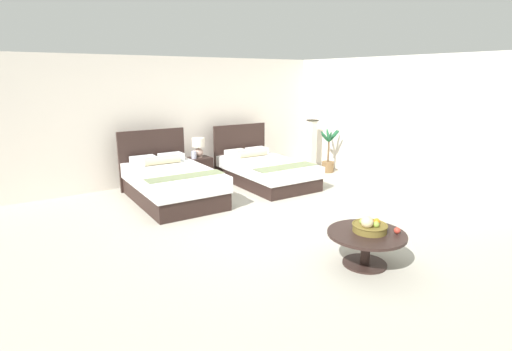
% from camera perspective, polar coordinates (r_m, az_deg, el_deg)
% --- Properties ---
extents(ground_plane, '(10.17, 9.94, 0.02)m').
position_cam_1_polar(ground_plane, '(6.49, 2.90, -5.92)').
color(ground_plane, '#B5B0A0').
extents(wall_back, '(10.17, 0.12, 2.59)m').
position_cam_1_polar(wall_back, '(8.86, -9.65, 8.00)').
color(wall_back, silver).
rests_on(wall_back, ground).
extents(wall_side_right, '(0.12, 5.54, 2.59)m').
position_cam_1_polar(wall_side_right, '(8.79, 18.76, 7.41)').
color(wall_side_right, silver).
rests_on(wall_side_right, ground).
extents(bed_near_window, '(1.38, 2.17, 1.18)m').
position_cam_1_polar(bed_near_window, '(7.37, -12.00, -1.03)').
color(bed_near_window, '#2E1F1B').
rests_on(bed_near_window, ground).
extents(bed_near_corner, '(1.37, 2.24, 1.14)m').
position_cam_1_polar(bed_near_corner, '(8.37, 1.18, 0.77)').
color(bed_near_corner, '#2E1F1B').
rests_on(bed_near_corner, ground).
extents(nightstand, '(0.46, 0.41, 0.55)m').
position_cam_1_polar(nightstand, '(8.46, -8.06, 0.74)').
color(nightstand, '#2E1F1B').
rests_on(nightstand, ground).
extents(table_lamp, '(0.27, 0.27, 0.41)m').
position_cam_1_polar(table_lamp, '(8.38, -8.24, 4.22)').
color(table_lamp, tan).
rests_on(table_lamp, nightstand).
extents(vase, '(0.11, 0.11, 0.16)m').
position_cam_1_polar(vase, '(8.29, -8.87, 2.94)').
color(vase, '#B6B7CE').
rests_on(vase, nightstand).
extents(coffee_table, '(0.92, 0.92, 0.41)m').
position_cam_1_polar(coffee_table, '(4.96, 15.48, -8.97)').
color(coffee_table, '#2E1F1B').
rests_on(coffee_table, ground).
extents(fruit_bowl, '(0.42, 0.42, 0.22)m').
position_cam_1_polar(fruit_bowl, '(4.93, 15.93, -7.01)').
color(fruit_bowl, brown).
rests_on(fruit_bowl, coffee_table).
extents(loose_apple, '(0.08, 0.08, 0.08)m').
position_cam_1_polar(loose_apple, '(4.98, 19.55, -7.42)').
color(loose_apple, '#C03B2D').
rests_on(loose_apple, coffee_table).
extents(floor_lamp_corner, '(0.21, 0.21, 1.18)m').
position_cam_1_polar(floor_lamp_corner, '(9.84, 7.98, 4.49)').
color(floor_lamp_corner, '#2B271D').
rests_on(floor_lamp_corner, ground).
extents(potted_palm, '(0.57, 0.41, 1.02)m').
position_cam_1_polar(potted_palm, '(9.49, 10.28, 2.41)').
color(potted_palm, brown).
rests_on(potted_palm, ground).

